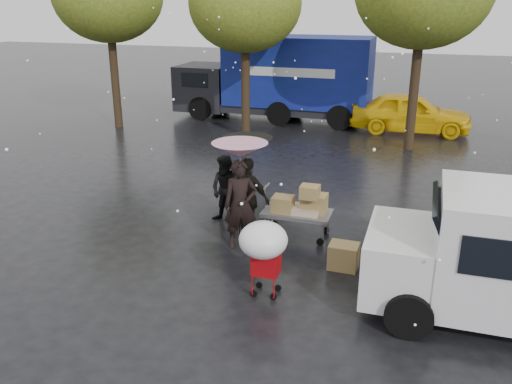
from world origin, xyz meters
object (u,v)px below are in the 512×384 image
(person_black, at_px, (248,199))
(vendor_cart, at_px, (301,206))
(blue_truck, at_px, (279,78))
(shopping_cart, at_px, (264,244))
(person_pink, at_px, (240,205))
(yellow_taxi, at_px, (411,113))

(person_black, height_order, vendor_cart, person_black)
(blue_truck, bearing_deg, vendor_cart, -72.29)
(shopping_cart, bearing_deg, vendor_cart, 89.76)
(person_pink, bearing_deg, blue_truck, 78.07)
(vendor_cart, bearing_deg, person_pink, -140.91)
(vendor_cart, distance_m, shopping_cart, 2.77)
(person_pink, relative_size, vendor_cart, 1.25)
(vendor_cart, distance_m, blue_truck, 12.24)
(shopping_cart, relative_size, yellow_taxi, 0.32)
(vendor_cart, distance_m, yellow_taxi, 11.05)
(blue_truck, bearing_deg, shopping_cart, -75.57)
(shopping_cart, bearing_deg, yellow_taxi, 82.35)
(shopping_cart, distance_m, yellow_taxi, 13.77)
(vendor_cart, bearing_deg, person_black, -160.77)
(person_pink, distance_m, person_black, 0.50)
(person_pink, relative_size, yellow_taxi, 0.42)
(blue_truck, height_order, yellow_taxi, blue_truck)
(person_black, xyz_separation_m, shopping_cart, (1.08, -2.37, 0.15))
(yellow_taxi, bearing_deg, shopping_cart, 170.13)
(person_black, bearing_deg, blue_truck, -63.43)
(person_black, bearing_deg, yellow_taxi, -90.22)
(person_black, xyz_separation_m, vendor_cart, (1.09, 0.38, -0.19))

